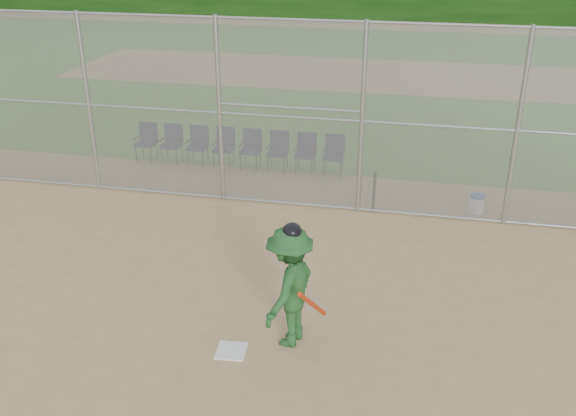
% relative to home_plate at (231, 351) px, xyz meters
% --- Properties ---
extents(ground, '(100.00, 100.00, 0.00)m').
position_rel_home_plate_xyz_m(ground, '(0.27, 0.23, -0.01)').
color(ground, tan).
rests_on(ground, ground).
extents(grass_strip, '(100.00, 100.00, 0.00)m').
position_rel_home_plate_xyz_m(grass_strip, '(0.27, 18.23, -0.00)').
color(grass_strip, '#2F6B20').
rests_on(grass_strip, ground).
extents(dirt_patch_far, '(24.00, 24.00, 0.00)m').
position_rel_home_plate_xyz_m(dirt_patch_far, '(0.27, 18.23, -0.00)').
color(dirt_patch_far, tan).
rests_on(dirt_patch_far, ground).
extents(backstop_fence, '(16.09, 0.09, 4.00)m').
position_rel_home_plate_xyz_m(backstop_fence, '(0.27, 5.23, 2.06)').
color(backstop_fence, gray).
rests_on(backstop_fence, ground).
extents(home_plate, '(0.47, 0.47, 0.02)m').
position_rel_home_plate_xyz_m(home_plate, '(0.00, 0.00, 0.00)').
color(home_plate, silver).
rests_on(home_plate, ground).
extents(batter_at_plate, '(1.06, 1.37, 1.96)m').
position_rel_home_plate_xyz_m(batter_at_plate, '(0.78, 0.43, 0.94)').
color(batter_at_plate, '#1F4F22').
rests_on(batter_at_plate, ground).
extents(water_cooler, '(0.32, 0.32, 0.40)m').
position_rel_home_plate_xyz_m(water_cooler, '(3.75, 5.70, 0.19)').
color(water_cooler, white).
rests_on(water_cooler, ground).
extents(spare_bats, '(0.36, 0.22, 0.85)m').
position_rel_home_plate_xyz_m(spare_bats, '(1.44, 5.38, 0.41)').
color(spare_bats, '#D84C14').
rests_on(spare_bats, ground).
extents(chair_0, '(0.54, 0.52, 0.96)m').
position_rel_home_plate_xyz_m(chair_0, '(-4.41, 7.25, 0.47)').
color(chair_0, '#0E0E34').
rests_on(chair_0, ground).
extents(chair_1, '(0.54, 0.52, 0.96)m').
position_rel_home_plate_xyz_m(chair_1, '(-3.72, 7.25, 0.47)').
color(chair_1, '#0E0E34').
rests_on(chair_1, ground).
extents(chair_2, '(0.54, 0.52, 0.96)m').
position_rel_home_plate_xyz_m(chair_2, '(-3.03, 7.25, 0.47)').
color(chair_2, '#0E0E34').
rests_on(chair_2, ground).
extents(chair_3, '(0.54, 0.52, 0.96)m').
position_rel_home_plate_xyz_m(chair_3, '(-2.33, 7.25, 0.47)').
color(chair_3, '#0E0E34').
rests_on(chair_3, ground).
extents(chair_4, '(0.54, 0.52, 0.96)m').
position_rel_home_plate_xyz_m(chair_4, '(-1.64, 7.25, 0.47)').
color(chair_4, '#0E0E34').
rests_on(chair_4, ground).
extents(chair_5, '(0.54, 0.52, 0.96)m').
position_rel_home_plate_xyz_m(chair_5, '(-0.94, 7.25, 0.47)').
color(chair_5, '#0E0E34').
rests_on(chair_5, ground).
extents(chair_6, '(0.54, 0.52, 0.96)m').
position_rel_home_plate_xyz_m(chair_6, '(-0.25, 7.25, 0.47)').
color(chair_6, '#0E0E34').
rests_on(chair_6, ground).
extents(chair_7, '(0.54, 0.52, 0.96)m').
position_rel_home_plate_xyz_m(chair_7, '(0.44, 7.25, 0.47)').
color(chair_7, '#0E0E34').
rests_on(chair_7, ground).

